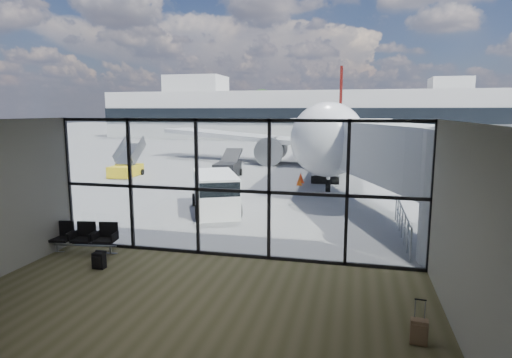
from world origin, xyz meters
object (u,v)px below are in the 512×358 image
at_px(airliner, 337,128).
at_px(service_van, 216,192).
at_px(seating_row, 85,236).
at_px(suitcase, 419,332).
at_px(belt_loader, 228,168).
at_px(mobile_stairs, 126,169).
at_px(backpack, 99,260).

xyz_separation_m(airliner, service_van, (-4.51, -21.79, -2.22)).
height_order(seating_row, suitcase, seating_row).
bearing_deg(belt_loader, airliner, 53.72).
bearing_deg(mobile_stairs, backpack, -65.56).
bearing_deg(suitcase, belt_loader, 121.68).
relative_size(airliner, mobile_stairs, 11.99).
bearing_deg(backpack, seating_row, 137.13).
bearing_deg(suitcase, service_van, 132.38).
distance_m(backpack, airliner, 30.30).
bearing_deg(backpack, suitcase, -13.71).
distance_m(suitcase, mobile_stairs, 26.07).
xyz_separation_m(backpack, suitcase, (8.83, -2.28, 0.02)).
height_order(seating_row, service_van, service_van).
bearing_deg(mobile_stairs, service_van, -45.56).
bearing_deg(service_van, backpack, -122.02).
bearing_deg(backpack, belt_loader, 95.46).
xyz_separation_m(suitcase, belt_loader, (-10.32, 20.50, 0.36)).
bearing_deg(suitcase, seating_row, 165.53).
height_order(airliner, mobile_stairs, airliner).
bearing_deg(mobile_stairs, airliner, 38.37).
relative_size(suitcase, service_van, 0.20).
height_order(backpack, airliner, airliner).
relative_size(seating_row, suitcase, 2.43).
relative_size(suitcase, mobile_stairs, 0.28).
relative_size(backpack, suitcase, 0.58).
relative_size(backpack, service_van, 0.12).
distance_m(suitcase, airliner, 32.22).
height_order(suitcase, belt_loader, belt_loader).
relative_size(belt_loader, mobile_stairs, 1.26).
bearing_deg(suitcase, airliner, 100.76).
relative_size(backpack, airliner, 0.01).
relative_size(airliner, service_van, 8.77).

